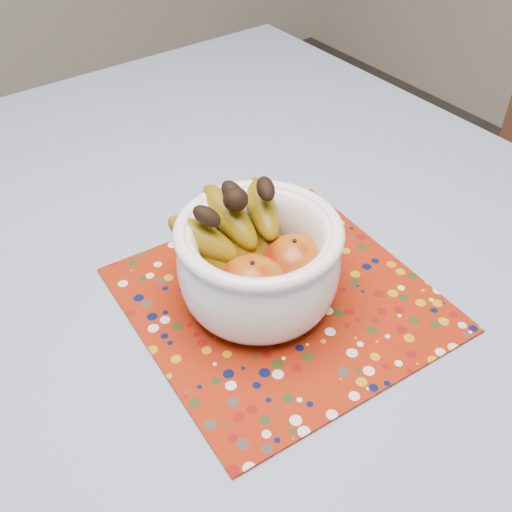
% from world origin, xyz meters
% --- Properties ---
extents(table, '(1.20, 1.20, 0.75)m').
position_xyz_m(table, '(0.00, 0.00, 0.67)').
color(table, brown).
rests_on(table, ground).
extents(tablecloth, '(1.32, 1.32, 0.01)m').
position_xyz_m(tablecloth, '(0.00, 0.00, 0.76)').
color(tablecloth, slate).
rests_on(tablecloth, table).
extents(placemat, '(0.36, 0.36, 0.00)m').
position_xyz_m(placemat, '(0.11, -0.08, 0.76)').
color(placemat, maroon).
rests_on(placemat, tablecloth).
extents(fruit_bowl, '(0.21, 0.20, 0.15)m').
position_xyz_m(fruit_bowl, '(0.09, -0.06, 0.83)').
color(fruit_bowl, white).
rests_on(fruit_bowl, placemat).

